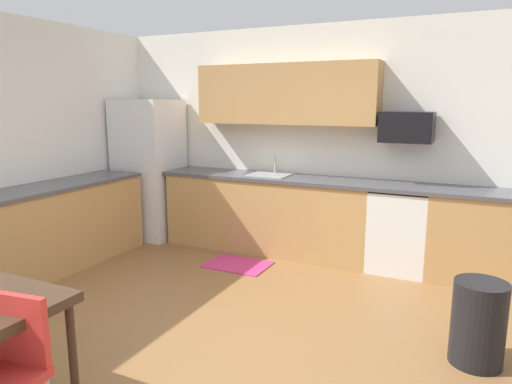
{
  "coord_description": "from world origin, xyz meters",
  "views": [
    {
      "loc": [
        1.8,
        -2.75,
        1.81
      ],
      "look_at": [
        0.0,
        1.0,
        1.0
      ],
      "focal_mm": 32.54,
      "sensor_mm": 36.0,
      "label": 1
    }
  ],
  "objects": [
    {
      "name": "refrigerator",
      "position": [
        -2.18,
        2.22,
        0.92
      ],
      "size": [
        0.76,
        0.7,
        1.84
      ],
      "primitive_type": "cube",
      "color": "white",
      "rests_on": "ground"
    },
    {
      "name": "countertop_back",
      "position": [
        0.0,
        2.3,
        0.92
      ],
      "size": [
        4.8,
        0.64,
        0.04
      ],
      "primitive_type": "cube",
      "color": "#4C4C51",
      "rests_on": "cabinet_run_back"
    },
    {
      "name": "sink_basin",
      "position": [
        -0.45,
        2.3,
        0.88
      ],
      "size": [
        0.48,
        0.4,
        0.14
      ],
      "primitive_type": "cube",
      "color": "#A5A8AD",
      "rests_on": "countertop_back"
    },
    {
      "name": "microwave",
      "position": [
        1.1,
        2.4,
        1.55
      ],
      "size": [
        0.54,
        0.36,
        0.32
      ],
      "primitive_type": "cube",
      "color": "black"
    },
    {
      "name": "wall_back",
      "position": [
        0.0,
        2.65,
        1.35
      ],
      "size": [
        5.8,
        0.1,
        2.7
      ],
      "primitive_type": "cube",
      "color": "white",
      "rests_on": "ground"
    },
    {
      "name": "upper_cabinets_back",
      "position": [
        -0.3,
        2.43,
        1.9
      ],
      "size": [
        2.2,
        0.34,
        0.7
      ],
      "primitive_type": "cube",
      "color": "tan"
    },
    {
      "name": "oven_range",
      "position": [
        1.1,
        2.3,
        0.46
      ],
      "size": [
        0.6,
        0.6,
        0.91
      ],
      "color": "white",
      "rests_on": "ground"
    },
    {
      "name": "ground_plane",
      "position": [
        0.0,
        0.0,
        0.0
      ],
      "size": [
        12.0,
        12.0,
        0.0
      ],
      "primitive_type": "plane",
      "color": "olive"
    },
    {
      "name": "chair_near_table",
      "position": [
        -0.26,
        -1.4,
        0.5
      ],
      "size": [
        0.45,
        0.45,
        0.85
      ],
      "color": "red",
      "rests_on": "ground"
    },
    {
      "name": "cabinet_run_left",
      "position": [
        -2.3,
        0.8,
        0.45
      ],
      "size": [
        0.6,
        2.0,
        0.9
      ],
      "primitive_type": "cube",
      "color": "tan",
      "rests_on": "ground"
    },
    {
      "name": "floor_mat",
      "position": [
        -0.54,
        1.65,
        0.01
      ],
      "size": [
        0.7,
        0.5,
        0.01
      ],
      "primitive_type": "cube",
      "color": "#CC3372",
      "rests_on": "ground"
    },
    {
      "name": "countertop_left",
      "position": [
        -2.3,
        0.8,
        0.92
      ],
      "size": [
        0.64,
        2.0,
        0.04
      ],
      "primitive_type": "cube",
      "color": "#4C4C51",
      "rests_on": "cabinet_run_left"
    },
    {
      "name": "trash_bin",
      "position": [
        1.9,
        0.61,
        0.3
      ],
      "size": [
        0.36,
        0.36,
        0.6
      ],
      "primitive_type": "cylinder",
      "color": "black",
      "rests_on": "ground"
    },
    {
      "name": "sink_faucet",
      "position": [
        -0.45,
        2.48,
        1.04
      ],
      "size": [
        0.02,
        0.02,
        0.24
      ],
      "primitive_type": "cylinder",
      "color": "#B2B5BA",
      "rests_on": "countertop_back"
    },
    {
      "name": "cabinet_run_back",
      "position": [
        -0.47,
        2.3,
        0.45
      ],
      "size": [
        2.55,
        0.6,
        0.9
      ],
      "primitive_type": "cube",
      "color": "tan",
      "rests_on": "ground"
    },
    {
      "name": "cabinet_run_back_right",
      "position": [
        1.9,
        2.3,
        0.45
      ],
      "size": [
        1.0,
        0.6,
        0.9
      ],
      "primitive_type": "cube",
      "color": "tan",
      "rests_on": "ground"
    }
  ]
}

